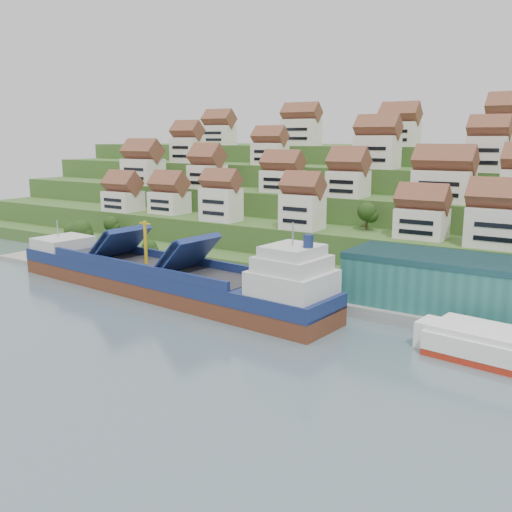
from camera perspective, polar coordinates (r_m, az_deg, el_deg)
The scene contains 9 objects.
ground at distance 117.02m, azimuth -3.55°, elevation -5.04°, with size 300.00×300.00×0.00m, color slate.
quay at distance 119.16m, azimuth 8.59°, elevation -4.29°, with size 180.00×14.00×2.20m, color gray.
pebble_beach at distance 164.90m, azimuth -17.23°, elevation -0.42°, with size 45.00×20.00×1.00m, color gray.
hillside at distance 205.57m, azimuth 14.19°, elevation 4.94°, with size 260.00×128.00×31.00m.
hillside_village at distance 166.03m, azimuth 9.26°, elevation 8.53°, with size 155.76×61.44×29.07m.
hillside_trees at distance 156.86m, azimuth 3.01°, elevation 5.67°, with size 140.73×62.27×31.40m.
flagpole at distance 114.12m, azimuth 6.75°, elevation -1.95°, with size 1.28×0.16×8.00m.
beach_huts at distance 165.37m, azimuth -18.03°, elevation 0.13°, with size 14.40×3.70×2.20m.
cargo_ship at distance 124.81m, azimuth -8.82°, elevation -2.39°, with size 86.19×20.06×19.04m.
Camera 1 is at (68.00, -89.07, 33.73)m, focal length 40.00 mm.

